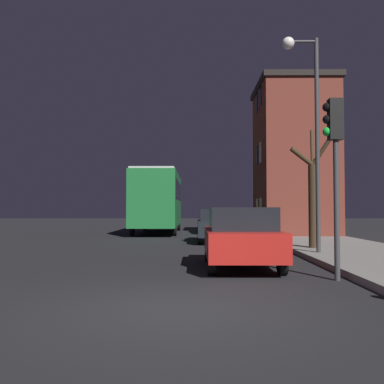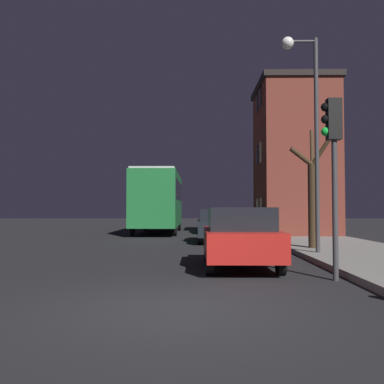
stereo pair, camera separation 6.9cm
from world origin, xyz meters
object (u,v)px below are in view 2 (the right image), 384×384
Objects in this scene: traffic_light at (333,149)px; car_far_lane at (213,221)px; bus at (159,197)px; car_near_lane at (240,237)px; car_mid_lane at (217,225)px; streetlamp at (307,110)px; bare_tree at (313,194)px.

traffic_light reaches higher than car_far_lane.
bus is at bearing -176.30° from car_far_lane.
car_near_lane is 0.92× the size of car_far_lane.
car_far_lane is at bearing 89.16° from car_mid_lane.
bus is at bearing 113.81° from streetlamp.
traffic_light is (-0.58, -4.31, -1.86)m from streetlamp.
traffic_light is 18.64m from bus.
bare_tree reaches higher than car_near_lane.
car_near_lane reaches higher than car_far_lane.
traffic_light reaches higher than bus.
bare_tree reaches higher than car_far_lane.
bus is 3.79m from car_far_lane.
car_far_lane is (0.11, 7.61, -0.04)m from car_mid_lane.
traffic_light is 18.28m from car_far_lane.
car_near_lane is at bearing -136.02° from streetlamp.
streetlamp reaches higher than car_far_lane.
car_mid_lane is (3.36, -7.39, -1.46)m from bus.
car_mid_lane is at bearing 91.35° from car_near_lane.
bare_tree is at bearing -54.85° from car_mid_lane.
bus is at bearing 118.78° from bare_tree.
bus is 2.29× the size of car_near_lane.
car_far_lane is (-0.09, 16.07, -0.07)m from car_near_lane.
bare_tree is 13.59m from bus.
streetlamp is at bearing -66.95° from car_mid_lane.
bare_tree is 1.08× the size of car_near_lane.
bus reaches higher than car_far_lane.
car_far_lane is at bearing 96.06° from traffic_light.
car_far_lane is at bearing 100.30° from streetlamp.
car_near_lane is (-1.83, 1.98, -2.03)m from traffic_light.
streetlamp is 0.75× the size of bus.
car_near_lane is at bearing 132.71° from traffic_light.
streetlamp is 5.13m from car_near_lane.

